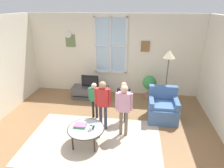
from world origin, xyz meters
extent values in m
cube|color=olive|center=(0.00, 0.00, -0.01)|extent=(6.23, 5.81, 0.02)
cube|color=silver|center=(0.00, 2.66, 1.33)|extent=(5.63, 0.12, 2.67)
cube|color=silver|center=(-0.10, 2.59, 1.66)|extent=(1.03, 0.02, 1.82)
cube|color=white|center=(-0.10, 2.57, 2.57)|extent=(1.09, 0.04, 0.06)
cube|color=white|center=(-0.10, 2.57, 0.75)|extent=(1.09, 0.04, 0.06)
cube|color=white|center=(-0.62, 2.57, 1.66)|extent=(0.06, 0.04, 1.82)
cube|color=white|center=(0.41, 2.57, 1.66)|extent=(0.06, 0.04, 1.82)
cube|color=white|center=(-0.10, 2.57, 1.66)|extent=(0.03, 0.04, 1.82)
cube|color=white|center=(-0.10, 2.57, 1.66)|extent=(1.03, 0.04, 0.03)
cube|color=#667A4C|center=(-1.46, 2.58, 1.79)|extent=(0.32, 0.03, 0.40)
cube|color=olive|center=(1.02, 2.58, 1.67)|extent=(0.28, 0.03, 0.34)
cylinder|color=silver|center=(-1.52, 2.57, 2.00)|extent=(0.24, 0.04, 0.24)
cube|color=#C6B29E|center=(-0.12, -0.16, 0.00)|extent=(3.05, 1.99, 0.01)
cube|color=#4C4C51|center=(-0.70, 2.00, 0.20)|extent=(1.19, 0.46, 0.40)
cube|color=black|center=(-0.70, 1.77, 0.14)|extent=(1.07, 0.02, 0.02)
cylinder|color=#4C4C4C|center=(-0.70, 2.00, 0.43)|extent=(0.08, 0.08, 0.05)
cube|color=black|center=(-0.70, 2.00, 0.62)|extent=(0.55, 0.05, 0.37)
cube|color=black|center=(-0.70, 1.97, 0.62)|extent=(0.51, 0.01, 0.33)
cube|color=#476B9E|center=(1.53, 0.98, 0.21)|extent=(0.76, 0.72, 0.42)
cube|color=#476B9E|center=(1.53, 1.28, 0.65)|extent=(0.76, 0.16, 0.45)
cube|color=#476B9E|center=(1.21, 0.98, 0.52)|extent=(0.12, 0.65, 0.20)
cube|color=#476B9E|center=(1.85, 0.98, 0.52)|extent=(0.12, 0.65, 0.20)
cube|color=#4D73AA|center=(1.53, 0.93, 0.46)|extent=(0.61, 0.50, 0.08)
cylinder|color=#99B2B7|center=(-0.25, -0.27, 0.40)|extent=(0.80, 0.80, 0.02)
torus|color=#3F3328|center=(-0.25, -0.27, 0.40)|extent=(0.82, 0.82, 0.02)
cylinder|color=#33281E|center=(-0.49, -0.03, 0.19)|extent=(0.04, 0.04, 0.39)
cylinder|color=#33281E|center=(-0.01, -0.03, 0.19)|extent=(0.04, 0.04, 0.39)
cylinder|color=#33281E|center=(-0.49, -0.51, 0.19)|extent=(0.04, 0.04, 0.39)
cylinder|color=#33281E|center=(-0.01, -0.51, 0.19)|extent=(0.04, 0.04, 0.39)
cube|color=#3DC466|center=(-0.39, -0.22, 0.42)|extent=(0.25, 0.18, 0.03)
cube|color=#B5668F|center=(-0.39, -0.22, 0.45)|extent=(0.27, 0.18, 0.03)
cylinder|color=white|center=(-0.13, -0.33, 0.44)|extent=(0.07, 0.07, 0.08)
cube|color=black|center=(-0.15, -0.22, 0.42)|extent=(0.06, 0.14, 0.02)
cube|color=black|center=(-0.09, -0.24, 0.42)|extent=(0.04, 0.14, 0.02)
cylinder|color=black|center=(0.44, 0.75, 0.28)|extent=(0.07, 0.07, 0.57)
cylinder|color=black|center=(0.54, 0.75, 0.28)|extent=(0.07, 0.07, 0.57)
cube|color=black|center=(0.49, 0.75, 0.77)|extent=(0.24, 0.13, 0.40)
sphere|color=#D8AD8C|center=(0.49, 0.75, 1.05)|extent=(0.15, 0.15, 0.15)
cylinder|color=black|center=(0.35, 0.73, 0.79)|extent=(0.05, 0.05, 0.36)
cylinder|color=black|center=(0.63, 0.73, 0.79)|extent=(0.05, 0.05, 0.36)
cylinder|color=black|center=(-0.34, 0.82, 0.26)|extent=(0.06, 0.06, 0.52)
cylinder|color=black|center=(-0.24, 0.82, 0.26)|extent=(0.06, 0.06, 0.52)
cube|color=#338C59|center=(-0.29, 0.82, 0.71)|extent=(0.23, 0.12, 0.37)
sphere|color=beige|center=(-0.29, 0.82, 0.96)|extent=(0.14, 0.14, 0.14)
cylinder|color=#338C59|center=(-0.42, 0.80, 0.73)|extent=(0.05, 0.05, 0.33)
cylinder|color=#338C59|center=(-0.16, 0.80, 0.73)|extent=(0.05, 0.05, 0.33)
cylinder|color=#333851|center=(-0.04, 0.35, 0.32)|extent=(0.08, 0.08, 0.65)
cylinder|color=#333851|center=(0.08, 0.35, 0.32)|extent=(0.08, 0.08, 0.65)
cube|color=red|center=(0.02, 0.35, 0.88)|extent=(0.28, 0.15, 0.46)
sphere|color=#A87A5B|center=(0.02, 0.35, 1.19)|extent=(0.18, 0.18, 0.18)
cylinder|color=red|center=(-0.14, 0.33, 0.90)|extent=(0.06, 0.06, 0.41)
cylinder|color=red|center=(0.19, 0.33, 0.90)|extent=(0.06, 0.06, 0.41)
cylinder|color=#726656|center=(0.48, 0.16, 0.33)|extent=(0.08, 0.08, 0.65)
cylinder|color=#726656|center=(0.60, 0.16, 0.33)|extent=(0.08, 0.08, 0.65)
cube|color=#DB9EBC|center=(0.54, 0.16, 0.88)|extent=(0.28, 0.15, 0.46)
sphere|color=#D8AD8C|center=(0.54, 0.16, 1.20)|extent=(0.18, 0.18, 0.18)
cylinder|color=#DB9EBC|center=(0.38, 0.14, 0.91)|extent=(0.06, 0.06, 0.42)
cylinder|color=#DB9EBC|center=(0.71, 0.14, 0.91)|extent=(0.06, 0.06, 0.42)
cylinder|color=#9E6B4C|center=(1.21, 2.18, 0.10)|extent=(0.23, 0.23, 0.19)
cylinder|color=#4C7238|center=(1.21, 2.18, 0.28)|extent=(0.02, 0.02, 0.18)
sphere|color=#388A46|center=(1.21, 2.18, 0.59)|extent=(0.44, 0.44, 0.44)
cylinder|color=black|center=(1.64, 1.59, 0.01)|extent=(0.26, 0.26, 0.03)
cylinder|color=brown|center=(1.64, 1.59, 0.79)|extent=(0.03, 0.03, 1.57)
cone|color=beige|center=(1.64, 1.59, 1.67)|extent=(0.32, 0.32, 0.22)
camera|label=1|loc=(0.80, -3.77, 2.93)|focal=31.56mm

